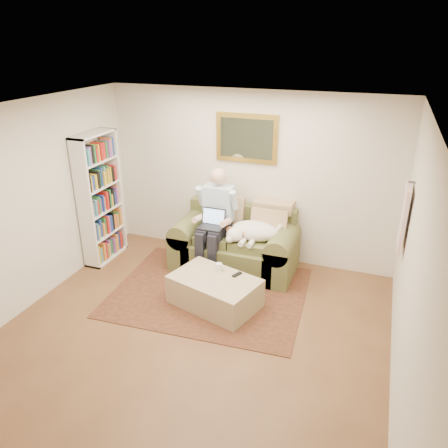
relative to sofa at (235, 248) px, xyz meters
The scene contains 12 objects.
room_shell 1.92m from the sofa, 88.27° to the right, with size 4.51×5.00×2.61m.
rug 0.87m from the sofa, 96.89° to the right, with size 2.59×2.07×0.01m, color #2F2112.
sofa is the anchor object (origin of this frame).
seated_man 0.56m from the sofa, 148.55° to the right, with size 0.60×0.86×1.54m, color #8CB4D8, non-canonical shape.
laptop 0.61m from the sofa, 138.98° to the right, with size 0.35×0.28×0.26m.
sleeping_dog 0.51m from the sofa, 15.74° to the right, with size 0.75×0.47×0.28m, color white, non-canonical shape.
ottoman 1.08m from the sofa, 85.46° to the right, with size 1.11×0.71×0.40m, color tan.
coffee_mug 0.86m from the sofa, 85.85° to the right, with size 0.08×0.08×0.10m, color white.
tv_remote 0.96m from the sofa, 69.61° to the right, with size 0.05×0.15×0.02m, color black.
bookshelf 2.20m from the sofa, 168.83° to the right, with size 0.28×0.80×2.00m, color white, non-canonical shape.
wall_mirror 1.65m from the sofa, 90.00° to the left, with size 0.94×0.04×0.72m.
hanging_shirt 2.50m from the sofa, 10.24° to the right, with size 0.06×0.52×0.90m, color beige, non-canonical shape.
Camera 1 is at (1.84, -3.60, 3.31)m, focal length 35.00 mm.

